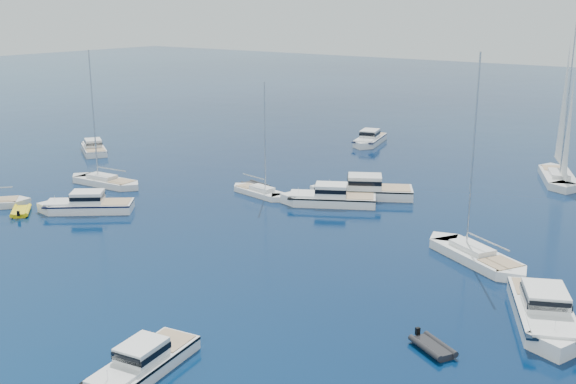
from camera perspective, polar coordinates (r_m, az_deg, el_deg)
ground at (r=48.31m, az=-22.14°, el=-8.75°), size 400.00×400.00×0.00m
motor_cruiser_near at (r=38.19m, az=-12.10°, el=-14.51°), size 3.78×8.55×2.17m
motor_cruiser_right at (r=45.35m, az=20.41°, el=-10.17°), size 7.56×11.03×2.80m
motor_cruiser_left at (r=67.07m, az=-16.37°, el=-1.55°), size 9.16×8.23×2.48m
motor_cruiser_centre at (r=66.70m, az=3.41°, el=-1.03°), size 10.16×7.52×2.61m
motor_cruiser_far_l at (r=93.48m, az=-15.81°, el=3.19°), size 8.72×6.85×2.27m
motor_cruiser_distant at (r=69.53m, az=6.17°, el=-0.40°), size 11.20×8.49×2.89m
motor_cruiser_horizon at (r=96.07m, az=6.75°, el=3.99°), size 5.23×10.00×2.51m
sailboat_mid_r at (r=54.19m, az=15.26°, el=-5.50°), size 10.97×7.74×16.09m
sailboat_mid_l at (r=76.39m, az=-14.93°, el=0.60°), size 10.23×3.46×14.76m
sailboat_centre at (r=69.94m, az=-2.34°, el=-0.23°), size 8.38×3.48×11.97m
sailboat_sails_r at (r=80.85m, az=21.45°, el=0.85°), size 7.68×12.27×17.68m
tender_yellow at (r=68.35m, az=-21.27°, el=-1.67°), size 3.88×3.66×0.95m
tender_grey_near at (r=40.38m, az=11.90°, el=-12.75°), size 3.38×2.89×0.95m
tender_grey_far at (r=72.69m, az=-2.70°, el=0.37°), size 3.86×2.73×0.95m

